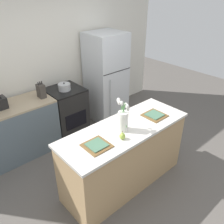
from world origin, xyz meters
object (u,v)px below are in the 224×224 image
at_px(stove_range, 67,112).
at_px(pear_figurine, 122,136).
at_px(refrigerator, 106,77).
at_px(plate_setting_right, 155,115).
at_px(cooking_pot, 64,87).
at_px(plate_setting_left, 97,145).
at_px(knife_block, 41,91).
at_px(flower_vase, 123,119).

height_order(stove_range, pear_figurine, pear_figurine).
bearing_deg(pear_figurine, refrigerator, 54.53).
height_order(plate_setting_right, cooking_pot, cooking_pot).
bearing_deg(refrigerator, plate_setting_right, -108.16).
height_order(refrigerator, plate_setting_left, refrigerator).
bearing_deg(cooking_pot, knife_block, -179.71).
relative_size(flower_vase, plate_setting_right, 1.52).
relative_size(refrigerator, plate_setting_right, 6.11).
height_order(flower_vase, plate_setting_left, flower_vase).
relative_size(stove_range, knife_block, 3.31).
bearing_deg(pear_figurine, knife_block, 94.80).
relative_size(flower_vase, cooking_pot, 2.01).
bearing_deg(knife_block, flower_vase, -79.84).
distance_m(plate_setting_left, knife_block, 1.63).
bearing_deg(flower_vase, cooking_pot, 84.91).
distance_m(plate_setting_left, cooking_pot, 1.72).
xyz_separation_m(pear_figurine, cooking_pot, (0.28, 1.71, -0.01)).
bearing_deg(knife_block, plate_setting_left, -95.82).
bearing_deg(plate_setting_right, flower_vase, 175.64).
xyz_separation_m(flower_vase, plate_setting_left, (-0.45, -0.04, -0.15)).
bearing_deg(knife_block, pear_figurine, -85.20).
bearing_deg(refrigerator, pear_figurine, -125.47).
relative_size(stove_range, refrigerator, 0.52).
bearing_deg(stove_range, cooking_pot, -115.86).
bearing_deg(refrigerator, knife_block, -178.38).
relative_size(flower_vase, plate_setting_left, 1.52).
height_order(refrigerator, knife_block, refrigerator).
bearing_deg(pear_figurine, plate_setting_left, 163.40).
xyz_separation_m(pear_figurine, plate_setting_right, (0.70, 0.09, -0.04)).
distance_m(pear_figurine, knife_block, 1.72).
xyz_separation_m(plate_setting_left, cooking_pot, (0.59, 1.62, 0.02)).
distance_m(pear_figurine, plate_setting_left, 0.32).
xyz_separation_m(plate_setting_right, knife_block, (-0.85, 1.62, 0.07)).
xyz_separation_m(refrigerator, pear_figurine, (-1.25, -1.75, 0.10)).
height_order(cooking_pot, knife_block, knife_block).
height_order(flower_vase, pear_figurine, flower_vase).
xyz_separation_m(stove_range, pear_figurine, (-0.30, -1.75, 0.52)).
bearing_deg(plate_setting_right, plate_setting_left, 180.00).
distance_m(refrigerator, pear_figurine, 2.15).
height_order(stove_range, cooking_pot, cooking_pot).
xyz_separation_m(stove_range, plate_setting_left, (-0.61, -1.66, 0.48)).
height_order(flower_vase, plate_setting_right, flower_vase).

